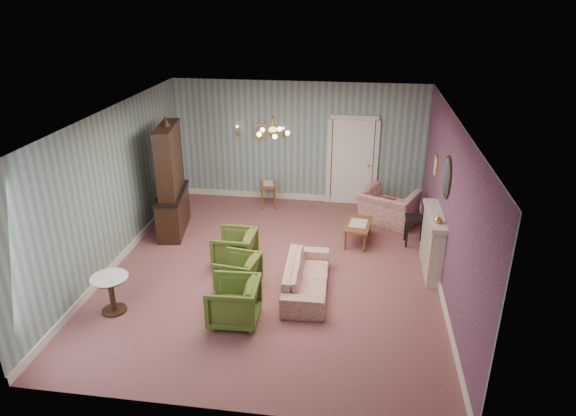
% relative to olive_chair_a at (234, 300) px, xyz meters
% --- Properties ---
extents(floor, '(7.00, 7.00, 0.00)m').
position_rel_olive_chair_a_xyz_m(floor, '(0.36, 1.66, -0.39)').
color(floor, '#88504F').
rests_on(floor, ground).
extents(ceiling, '(7.00, 7.00, 0.00)m').
position_rel_olive_chair_a_xyz_m(ceiling, '(0.36, 1.66, 2.51)').
color(ceiling, white).
rests_on(ceiling, ground).
extents(wall_back, '(6.00, 0.00, 6.00)m').
position_rel_olive_chair_a_xyz_m(wall_back, '(0.36, 5.16, 1.06)').
color(wall_back, slate).
rests_on(wall_back, ground).
extents(wall_front, '(6.00, 0.00, 6.00)m').
position_rel_olive_chair_a_xyz_m(wall_front, '(0.36, -1.84, 1.06)').
color(wall_front, slate).
rests_on(wall_front, ground).
extents(wall_left, '(0.00, 7.00, 7.00)m').
position_rel_olive_chair_a_xyz_m(wall_left, '(-2.64, 1.66, 1.06)').
color(wall_left, slate).
rests_on(wall_left, ground).
extents(wall_right, '(0.00, 7.00, 7.00)m').
position_rel_olive_chair_a_xyz_m(wall_right, '(3.36, 1.66, 1.06)').
color(wall_right, slate).
rests_on(wall_right, ground).
extents(wall_right_floral, '(0.00, 7.00, 7.00)m').
position_rel_olive_chair_a_xyz_m(wall_right_floral, '(3.35, 1.66, 1.06)').
color(wall_right_floral, '#AD566E').
rests_on(wall_right_floral, ground).
extents(door, '(1.12, 0.12, 2.16)m').
position_rel_olive_chair_a_xyz_m(door, '(1.66, 5.12, 0.69)').
color(door, white).
rests_on(door, floor).
extents(olive_chair_a, '(0.74, 0.79, 0.78)m').
position_rel_olive_chair_a_xyz_m(olive_chair_a, '(0.00, 0.00, 0.00)').
color(olive_chair_a, '#4D6322').
rests_on(olive_chair_a, floor).
extents(olive_chair_b, '(0.72, 0.75, 0.69)m').
position_rel_olive_chair_a_xyz_m(olive_chair_b, '(-0.16, 0.96, -0.05)').
color(olive_chair_b, '#4D6322').
rests_on(olive_chair_b, floor).
extents(olive_chair_c, '(0.72, 0.76, 0.76)m').
position_rel_olive_chair_a_xyz_m(olive_chair_c, '(-0.41, 1.75, -0.01)').
color(olive_chair_c, '#4D6322').
rests_on(olive_chair_c, floor).
extents(sofa_chintz, '(0.59, 1.86, 0.72)m').
position_rel_olive_chair_a_xyz_m(sofa_chintz, '(1.03, 1.05, -0.03)').
color(sofa_chintz, '#9A3E41').
rests_on(sofa_chintz, floor).
extents(wingback_chair, '(1.38, 1.18, 1.02)m').
position_rel_olive_chair_a_xyz_m(wingback_chair, '(2.51, 4.06, 0.12)').
color(wingback_chair, '#9A3E41').
rests_on(wingback_chair, floor).
extents(dresser, '(0.76, 1.54, 2.46)m').
position_rel_olive_chair_a_xyz_m(dresser, '(-2.06, 3.03, 0.84)').
color(dresser, black).
rests_on(dresser, floor).
extents(fireplace, '(0.30, 1.40, 1.16)m').
position_rel_olive_chair_a_xyz_m(fireplace, '(3.22, 2.06, 0.19)').
color(fireplace, beige).
rests_on(fireplace, floor).
extents(mantel_vase, '(0.15, 0.15, 0.15)m').
position_rel_olive_chair_a_xyz_m(mantel_vase, '(3.20, 1.66, 0.84)').
color(mantel_vase, gold).
rests_on(mantel_vase, fireplace).
extents(oval_mirror, '(0.04, 0.76, 0.84)m').
position_rel_olive_chair_a_xyz_m(oval_mirror, '(3.32, 2.06, 1.46)').
color(oval_mirror, white).
rests_on(oval_mirror, wall_right).
extents(framed_print, '(0.04, 0.34, 0.42)m').
position_rel_olive_chair_a_xyz_m(framed_print, '(3.33, 3.41, 1.21)').
color(framed_print, gold).
rests_on(framed_print, wall_right).
extents(coffee_table, '(0.60, 0.93, 0.44)m').
position_rel_olive_chair_a_xyz_m(coffee_table, '(1.88, 2.99, -0.17)').
color(coffee_table, brown).
rests_on(coffee_table, floor).
extents(side_table_black, '(0.41, 0.41, 0.61)m').
position_rel_olive_chair_a_xyz_m(side_table_black, '(3.01, 3.08, -0.09)').
color(side_table_black, black).
rests_on(side_table_black, floor).
extents(pedestal_table, '(0.75, 0.75, 0.65)m').
position_rel_olive_chair_a_xyz_m(pedestal_table, '(-2.00, -0.02, -0.07)').
color(pedestal_table, black).
rests_on(pedestal_table, floor).
extents(nesting_table, '(0.48, 0.56, 0.63)m').
position_rel_olive_chair_a_xyz_m(nesting_table, '(-0.28, 4.60, -0.08)').
color(nesting_table, brown).
rests_on(nesting_table, floor).
extents(gilt_mirror_back, '(0.28, 0.06, 0.36)m').
position_rel_olive_chair_a_xyz_m(gilt_mirror_back, '(-0.54, 5.12, 1.31)').
color(gilt_mirror_back, gold).
rests_on(gilt_mirror_back, wall_back).
extents(sconce_left, '(0.16, 0.12, 0.30)m').
position_rel_olive_chair_a_xyz_m(sconce_left, '(-1.09, 5.10, 1.31)').
color(sconce_left, gold).
rests_on(sconce_left, wall_back).
extents(sconce_right, '(0.16, 0.12, 0.30)m').
position_rel_olive_chair_a_xyz_m(sconce_right, '(0.01, 5.10, 1.31)').
color(sconce_right, gold).
rests_on(sconce_right, wall_back).
extents(chandelier, '(0.56, 0.56, 0.36)m').
position_rel_olive_chair_a_xyz_m(chandelier, '(0.36, 1.66, 2.24)').
color(chandelier, gold).
rests_on(chandelier, ceiling).
extents(burgundy_cushion, '(0.41, 0.28, 0.39)m').
position_rel_olive_chair_a_xyz_m(burgundy_cushion, '(2.46, 3.91, 0.09)').
color(burgundy_cushion, maroon).
rests_on(burgundy_cushion, wingback_chair).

